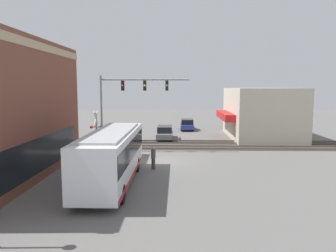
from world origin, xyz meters
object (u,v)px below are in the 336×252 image
Objects in this scene: city_bus at (112,155)px; pedestrian_near_bus at (153,157)px; parked_car_grey at (165,133)px; crossing_signal at (96,127)px; parked_car_blue at (187,125)px.

city_bus is 6.23× the size of pedestrian_near_bus.
parked_car_grey is 2.89× the size of pedestrian_near_bus.
crossing_signal is (10.16, 3.48, 0.47)m from city_bus.
pedestrian_near_bus is (-6.38, -5.74, -1.44)m from crossing_signal.
city_bus is 2.75× the size of crossing_signal.
crossing_signal is 0.78× the size of parked_car_grey.
crossing_signal is at bearing 42.00° from pedestrian_near_bus.
city_bus is at bearing 149.10° from pedestrian_near_bus.
parked_car_grey is (17.62, -2.60, -1.12)m from city_bus.
pedestrian_near_bus is (-22.13, 3.14, 0.14)m from parked_car_blue.
parked_car_grey is (7.46, -6.08, -1.58)m from crossing_signal.
parked_car_grey is 1.05× the size of parked_car_blue.
crossing_signal is 2.27× the size of pedestrian_near_bus.
parked_car_blue is (25.91, -5.40, -1.12)m from city_bus.
pedestrian_near_bus is (-13.83, 0.34, 0.14)m from parked_car_grey.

